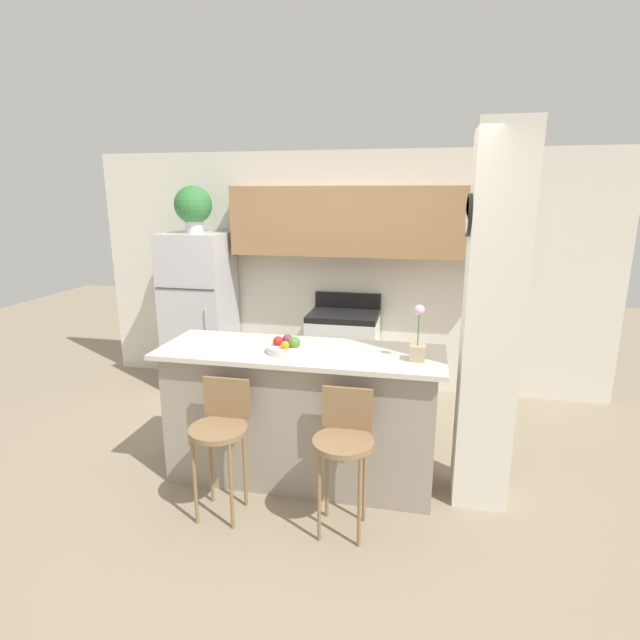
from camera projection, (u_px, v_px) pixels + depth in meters
ground_plane at (302, 476)px, 3.84m from camera, size 14.00×14.00×0.00m
wall_back at (353, 252)px, 5.27m from camera, size 5.60×0.38×2.55m
pillar_right at (491, 324)px, 3.27m from camera, size 0.38×0.32×2.55m
counter_bar at (301, 414)px, 3.72m from camera, size 2.06×0.71×1.02m
refrigerator at (200, 311)px, 5.49m from camera, size 0.68×0.65×1.71m
stove_range at (343, 354)px, 5.30m from camera, size 0.72×0.59×1.07m
bar_stool_left at (221, 429)px, 3.28m from camera, size 0.38×0.38×0.92m
bar_stool_right at (344, 441)px, 3.11m from camera, size 0.38×0.38×0.92m
potted_plant_on_fridge at (193, 206)px, 5.21m from camera, size 0.39×0.39×0.49m
orchid_vase at (418, 343)px, 3.34m from camera, size 0.10×0.10×0.38m
fruit_bowl at (287, 347)px, 3.53m from camera, size 0.28×0.28×0.12m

